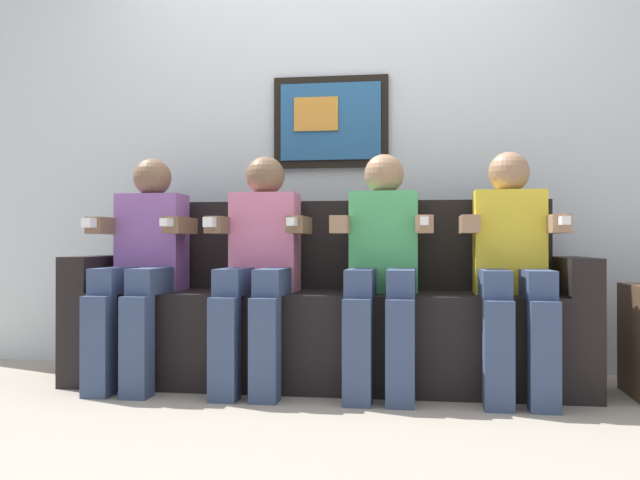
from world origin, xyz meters
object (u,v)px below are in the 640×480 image
object	(u,v)px
person_leftmost	(143,260)
person_right_center	(383,260)
couch	(325,319)
person_rightmost	(512,261)
person_left_center	(260,260)

from	to	relation	value
person_leftmost	person_right_center	xyz separation A→B (m)	(1.16, 0.00, -0.00)
couch	person_right_center	bearing A→B (deg)	-30.08
couch	person_rightmost	size ratio (longest dim) A/B	2.22
person_left_center	person_right_center	world-z (taller)	same
person_leftmost	person_rightmost	size ratio (longest dim) A/B	1.00
couch	person_right_center	distance (m)	0.45
couch	person_right_center	size ratio (longest dim) A/B	2.22
person_rightmost	couch	bearing A→B (deg)	169.06
person_leftmost	person_rightmost	distance (m)	1.74
person_leftmost	person_left_center	size ratio (longest dim) A/B	1.00
couch	person_leftmost	size ratio (longest dim) A/B	2.22
person_leftmost	person_left_center	xyz separation A→B (m)	(0.58, 0.00, 0.00)
couch	person_left_center	bearing A→B (deg)	-149.82
couch	person_leftmost	bearing A→B (deg)	-169.03
person_left_center	person_rightmost	xyz separation A→B (m)	(1.16, 0.00, -0.00)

